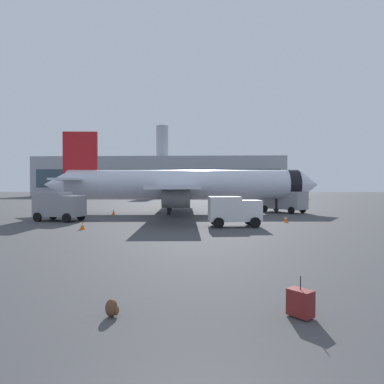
{
  "coord_description": "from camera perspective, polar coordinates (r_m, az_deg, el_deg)",
  "views": [
    {
      "loc": [
        0.08,
        -4.8,
        3.49
      ],
      "look_at": [
        -1.03,
        23.67,
        3.0
      ],
      "focal_mm": 31.96,
      "sensor_mm": 36.0,
      "label": 1
    }
  ],
  "objects": [
    {
      "name": "airplane_at_gate",
      "position": [
        44.34,
        -1.5,
        1.2
      ],
      "size": [
        35.74,
        32.22,
        10.5
      ],
      "color": "silver",
      "rests_on": "ground"
    },
    {
      "name": "service_truck",
      "position": [
        36.65,
        -21.32,
        -2.03
      ],
      "size": [
        5.19,
        3.49,
        2.9
      ],
      "color": "gray",
      "rests_on": "ground"
    },
    {
      "name": "fuel_truck",
      "position": [
        46.8,
        14.91,
        -1.15
      ],
      "size": [
        5.76,
        6.09,
        3.2
      ],
      "color": "gray",
      "rests_on": "ground"
    },
    {
      "name": "cargo_van",
      "position": [
        29.62,
        6.99,
        -2.97
      ],
      "size": [
        4.59,
        2.74,
        2.6
      ],
      "color": "white",
      "rests_on": "ground"
    },
    {
      "name": "safety_cone_near",
      "position": [
        42.51,
        -12.97,
        -3.26
      ],
      "size": [
        0.44,
        0.44,
        0.73
      ],
      "color": "#F2590C",
      "rests_on": "ground"
    },
    {
      "name": "safety_cone_mid",
      "position": [
        29.03,
        -17.81,
        -5.37
      ],
      "size": [
        0.44,
        0.44,
        0.61
      ],
      "color": "#F2590C",
      "rests_on": "ground"
    },
    {
      "name": "safety_cone_far",
      "position": [
        34.38,
        15.35,
        -4.34
      ],
      "size": [
        0.44,
        0.44,
        0.65
      ],
      "color": "#F2590C",
      "rests_on": "ground"
    },
    {
      "name": "rolling_suitcase",
      "position": [
        9.97,
        17.64,
        -17.2
      ],
      "size": [
        0.72,
        0.75,
        1.1
      ],
      "color": "maroon",
      "rests_on": "ground"
    },
    {
      "name": "traveller_backpack",
      "position": [
        9.87,
        -13.2,
        -18.33
      ],
      "size": [
        0.36,
        0.4,
        0.48
      ],
      "color": "brown",
      "rests_on": "ground"
    },
    {
      "name": "terminal_building",
      "position": [
        126.28,
        -5.18,
        2.55
      ],
      "size": [
        86.8,
        22.61,
        25.66
      ],
      "color": "#9EA3AD",
      "rests_on": "ground"
    }
  ]
}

